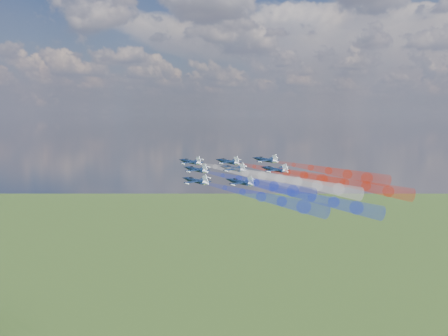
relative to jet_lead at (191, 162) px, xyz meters
The scene contains 16 objects.
jet_lead is the anchor object (origin of this frame).
trail_lead 26.02m from the jet_lead, 14.94° to the right, with size 4.02×41.38×4.02m, color white, non-canonical shape.
jet_inner_left 12.33m from the jet_lead, 48.98° to the right, with size 9.66×12.07×3.22m, color black, non-canonical shape.
trail_inner_left 36.90m from the jet_lead, 25.68° to the right, with size 4.02×41.38×4.02m, color #1A2FE3, non-canonical shape.
jet_inner_right 13.49m from the jet_lead, 31.81° to the left, with size 9.66×12.07×3.22m, color black, non-canonical shape.
trail_inner_right 36.59m from the jet_lead, ahead, with size 4.02×41.38×4.02m, color red, non-canonical shape.
jet_outer_left 26.90m from the jet_lead, 54.31° to the right, with size 9.66×12.07×3.22m, color black, non-canonical shape.
trail_outer_left 49.85m from the jet_lead, 34.91° to the right, with size 4.02×41.38×4.02m, color #1A2FE3, non-canonical shape.
jet_center_third 20.50m from the jet_lead, 14.15° to the right, with size 9.66×12.07×3.22m, color black, non-canonical shape.
trail_center_third 46.52m from the jet_lead, 14.59° to the right, with size 4.02×41.38×4.02m, color white, non-canonical shape.
jet_outer_right 26.98m from the jet_lead, 28.14° to the left, with size 9.66×12.07×3.22m, color black, non-canonical shape.
trail_outer_right 49.24m from the jet_lead, ahead, with size 4.02×41.38×4.02m, color red, non-canonical shape.
jet_rear_left 31.74m from the jet_lead, 28.74° to the right, with size 9.66×12.07×3.22m, color black, non-canonical shape.
trail_rear_left 57.34m from the jet_lead, 22.51° to the right, with size 4.02×41.38×4.02m, color #1A2FE3, non-canonical shape.
jet_rear_right 32.34m from the jet_lead, ahead, with size 9.66×12.07×3.22m, color black, non-canonical shape.
trail_rear_right 57.74m from the jet_lead, ahead, with size 4.02×41.38×4.02m, color red, non-canonical shape.
Camera 1 is at (101.62, -155.43, 155.67)m, focal length 40.67 mm.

